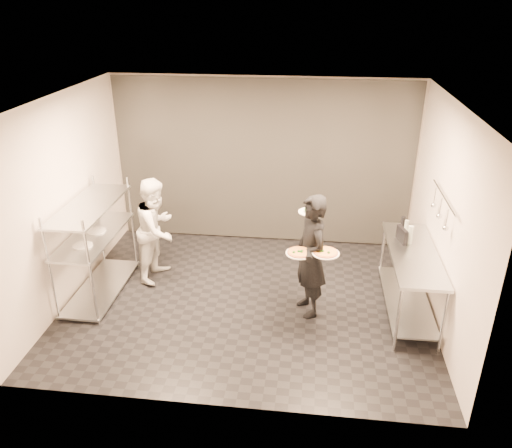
# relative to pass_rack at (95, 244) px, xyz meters

# --- Properties ---
(room_shell) EXTENTS (5.00, 4.00, 2.80)m
(room_shell) POSITION_rel_pass_rack_xyz_m (2.15, 1.18, 0.63)
(room_shell) COLOR black
(room_shell) RESTS_ON ground
(pass_rack) EXTENTS (0.60, 1.60, 1.50)m
(pass_rack) POSITION_rel_pass_rack_xyz_m (0.00, 0.00, 0.00)
(pass_rack) COLOR #B9BCC0
(pass_rack) RESTS_ON ground
(prep_counter) EXTENTS (0.60, 1.80, 0.92)m
(prep_counter) POSITION_rel_pass_rack_xyz_m (4.33, 0.00, -0.14)
(prep_counter) COLOR #B9BCC0
(prep_counter) RESTS_ON ground
(utensil_rail) EXTENTS (0.07, 1.20, 0.31)m
(utensil_rail) POSITION_rel_pass_rack_xyz_m (4.58, 0.00, 0.78)
(utensil_rail) COLOR #B9BCC0
(utensil_rail) RESTS_ON room_shell
(waiter) EXTENTS (0.62, 0.73, 1.69)m
(waiter) POSITION_rel_pass_rack_xyz_m (3.00, -0.14, 0.08)
(waiter) COLOR black
(waiter) RESTS_ON ground
(chef) EXTENTS (0.73, 0.87, 1.58)m
(chef) POSITION_rel_pass_rack_xyz_m (0.73, 0.53, 0.02)
(chef) COLOR white
(chef) RESTS_ON ground
(pizza_plate_near) EXTENTS (0.34, 0.34, 0.05)m
(pizza_plate_near) POSITION_rel_pass_rack_xyz_m (2.86, -0.37, 0.25)
(pizza_plate_near) COLOR white
(pizza_plate_near) RESTS_ON waiter
(pizza_plate_far) EXTENTS (0.35, 0.35, 0.05)m
(pizza_plate_far) POSITION_rel_pass_rack_xyz_m (3.19, -0.37, 0.27)
(pizza_plate_far) COLOR white
(pizza_plate_far) RESTS_ON waiter
(salad_plate) EXTENTS (0.29, 0.29, 0.07)m
(salad_plate) POSITION_rel_pass_rack_xyz_m (2.96, 0.19, 0.58)
(salad_plate) COLOR white
(salad_plate) RESTS_ON waiter
(pos_monitor) EXTENTS (0.12, 0.28, 0.20)m
(pos_monitor) POSITION_rel_pass_rack_xyz_m (4.21, 0.29, 0.25)
(pos_monitor) COLOR black
(pos_monitor) RESTS_ON prep_counter
(bottle_green) EXTENTS (0.07, 0.07, 0.25)m
(bottle_green) POSITION_rel_pass_rack_xyz_m (4.31, 0.25, 0.28)
(bottle_green) COLOR #99A79A
(bottle_green) RESTS_ON prep_counter
(bottle_clear) EXTENTS (0.05, 0.05, 0.18)m
(bottle_clear) POSITION_rel_pass_rack_xyz_m (4.31, 0.58, 0.24)
(bottle_clear) COLOR #99A79A
(bottle_clear) RESTS_ON prep_counter
(bottle_dark) EXTENTS (0.06, 0.06, 0.21)m
(bottle_dark) POSITION_rel_pass_rack_xyz_m (4.27, 0.64, 0.26)
(bottle_dark) COLOR black
(bottle_dark) RESTS_ON prep_counter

